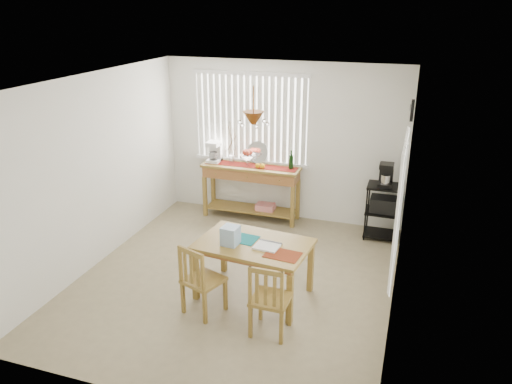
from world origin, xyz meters
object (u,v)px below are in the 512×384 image
(cart_items, at_px, (386,175))
(chair_right, at_px, (270,300))
(wire_cart, at_px, (383,206))
(chair_left, at_px, (201,280))
(dining_table, at_px, (254,249))
(sideboard, at_px, (252,179))

(cart_items, height_order, chair_right, cart_items)
(wire_cart, bearing_deg, chair_left, -123.57)
(dining_table, bearing_deg, sideboard, 109.36)
(sideboard, relative_size, dining_table, 1.15)
(wire_cart, xyz_separation_m, dining_table, (-1.36, -2.16, 0.12))
(dining_table, bearing_deg, chair_right, -59.13)
(wire_cart, distance_m, chair_right, 3.01)
(sideboard, distance_m, dining_table, 2.41)
(cart_items, relative_size, dining_table, 0.25)
(sideboard, bearing_deg, cart_items, -2.63)
(sideboard, distance_m, wire_cart, 2.17)
(wire_cart, xyz_separation_m, chair_left, (-1.81, -2.73, -0.08))
(wire_cart, xyz_separation_m, chair_right, (-0.94, -2.86, -0.09))
(sideboard, distance_m, chair_left, 2.87)
(wire_cart, relative_size, chair_right, 0.98)
(sideboard, height_order, wire_cart, sideboard)
(cart_items, relative_size, chair_left, 0.40)
(chair_left, bearing_deg, sideboard, 96.97)
(sideboard, relative_size, cart_items, 4.60)
(sideboard, height_order, chair_right, sideboard)
(wire_cart, relative_size, dining_table, 0.61)
(chair_left, distance_m, chair_right, 0.88)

